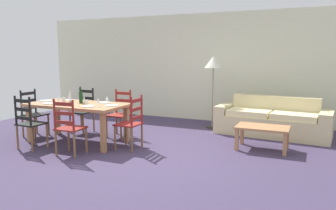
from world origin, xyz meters
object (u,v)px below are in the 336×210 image
at_px(wine_glass_far_right, 107,99).
at_px(coffee_table, 263,130).
at_px(coffee_cup_primary, 86,103).
at_px(dining_chair_near_right, 69,127).
at_px(wine_bottle, 81,97).
at_px(wine_glass_near_right, 98,100).
at_px(dining_chair_far_right, 120,113).
at_px(couch, 272,121).
at_px(dining_table, 77,108).
at_px(dining_chair_near_left, 29,123).
at_px(coffee_cup_secondary, 64,100).
at_px(dining_chair_head_west, 33,113).
at_px(standing_lamp, 213,66).
at_px(dining_chair_far_left, 83,110).
at_px(wine_glass_far_left, 69,96).
at_px(wine_glass_near_left, 58,98).
at_px(dining_chair_head_east, 131,123).

bearing_deg(wine_glass_far_right, coffee_table, 16.16).
bearing_deg(coffee_table, coffee_cup_primary, -161.97).
height_order(dining_chair_near_right, wine_bottle, wine_bottle).
relative_size(wine_bottle, wine_glass_near_right, 1.96).
xyz_separation_m(dining_chair_far_right, couch, (2.85, 1.39, -0.19)).
bearing_deg(dining_table, dining_chair_near_left, -122.39).
relative_size(wine_glass_far_right, coffee_cup_secondary, 1.79).
distance_m(dining_table, wine_glass_far_right, 0.64).
height_order(dining_chair_head_west, standing_lamp, standing_lamp).
distance_m(dining_table, dining_chair_near_right, 0.88).
xyz_separation_m(dining_chair_far_left, wine_glass_far_left, (0.15, -0.60, 0.38)).
height_order(dining_chair_far_right, wine_glass_near_left, dining_chair_far_right).
xyz_separation_m(dining_chair_far_right, wine_glass_near_right, (0.12, -0.90, 0.38)).
relative_size(dining_chair_near_left, wine_glass_far_right, 5.96).
relative_size(dining_table, coffee_cup_secondary, 21.11).
distance_m(dining_table, wine_glass_near_right, 0.65).
distance_m(dining_chair_far_left, wine_glass_far_left, 0.73).
bearing_deg(dining_chair_far_left, couch, 19.97).
bearing_deg(coffee_table, dining_chair_near_right, -150.08).
bearing_deg(wine_glass_near_right, wine_glass_near_left, -179.91).
relative_size(coffee_cup_primary, couch, 0.04).
distance_m(dining_table, dining_chair_far_left, 0.90).
height_order(dining_table, wine_bottle, wine_bottle).
distance_m(dining_chair_far_right, wine_glass_far_left, 1.06).
xyz_separation_m(wine_bottle, wine_glass_far_left, (-0.35, 0.09, -0.01)).
relative_size(dining_chair_head_west, dining_chair_head_east, 1.00).
xyz_separation_m(dining_table, wine_glass_near_left, (-0.31, -0.16, 0.20)).
xyz_separation_m(dining_chair_head_west, wine_bottle, (1.22, 0.03, 0.39)).
xyz_separation_m(dining_chair_near_right, wine_glass_far_right, (0.17, 0.87, 0.38)).
bearing_deg(dining_chair_far_left, dining_chair_far_right, -0.43).
height_order(dining_chair_head_west, wine_glass_far_left, dining_chair_head_west).
xyz_separation_m(dining_chair_head_west, coffee_cup_secondary, (0.85, -0.03, 0.32)).
height_order(wine_glass_near_right, couch, wine_glass_near_right).
relative_size(dining_table, dining_chair_head_west, 1.98).
xyz_separation_m(dining_chair_far_right, dining_chair_head_west, (-1.65, -0.71, 0.00)).
height_order(dining_table, dining_chair_near_left, dining_chair_near_left).
bearing_deg(dining_chair_far_right, standing_lamp, 46.33).
height_order(dining_chair_far_left, dining_chair_far_right, same).
height_order(dining_chair_far_right, coffee_cup_secondary, dining_chair_far_right).
xyz_separation_m(dining_chair_near_right, dining_chair_far_left, (-0.89, 1.49, 0.00)).
height_order(wine_glass_near_left, wine_glass_near_right, same).
distance_m(dining_chair_near_left, wine_glass_far_right, 1.42).
xyz_separation_m(dining_chair_far_left, coffee_cup_primary, (0.74, -0.82, 0.32)).
bearing_deg(coffee_cup_primary, wine_bottle, 150.17).
bearing_deg(dining_chair_far_right, couch, 25.89).
height_order(dining_chair_far_right, dining_chair_head_east, same).
xyz_separation_m(dining_chair_head_west, couch, (4.50, 2.10, -0.19)).
bearing_deg(couch, wine_glass_far_right, -143.85).
relative_size(wine_glass_near_left, coffee_cup_primary, 1.79).
bearing_deg(dining_chair_head_east, wine_glass_near_left, -173.92).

